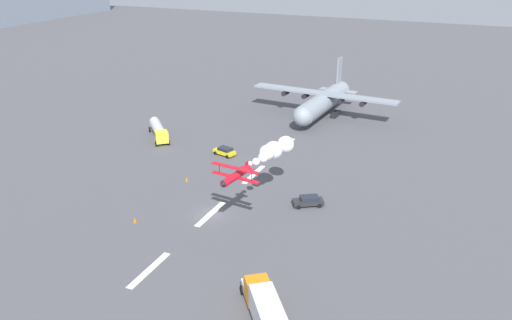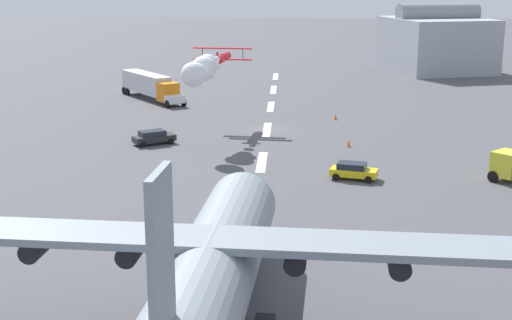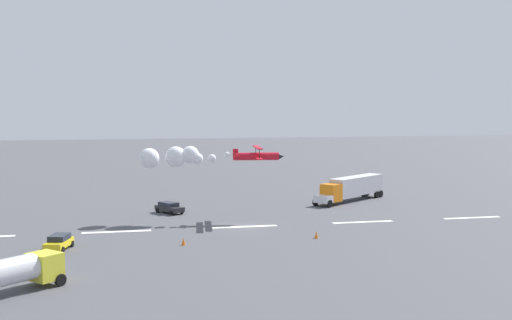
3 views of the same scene
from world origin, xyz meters
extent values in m
plane|color=#4C4C51|center=(0.00, 0.00, 0.00)|extent=(440.00, 440.00, 0.00)
cube|color=white|center=(-30.52, 0.00, 0.01)|extent=(8.00, 0.90, 0.01)
cube|color=white|center=(-15.26, 0.00, 0.01)|extent=(8.00, 0.90, 0.01)
cube|color=white|center=(0.00, 0.00, 0.01)|extent=(8.00, 0.90, 0.01)
cube|color=white|center=(15.26, 0.00, 0.01)|extent=(8.00, 0.90, 0.01)
cylinder|color=red|center=(-2.59, -5.50, 8.15)|extent=(6.01, 1.70, 1.01)
cube|color=red|center=(-2.79, -5.48, 8.00)|extent=(1.56, 7.13, 0.12)
cube|color=red|center=(-2.79, -5.48, 9.31)|extent=(1.56, 7.13, 0.12)
cylinder|color=black|center=(-3.08, -7.95, 8.66)|extent=(0.08, 0.08, 1.31)
cylinder|color=black|center=(-2.50, -3.01, 8.66)|extent=(0.08, 0.08, 1.31)
cube|color=red|center=(0.06, -5.82, 8.60)|extent=(0.71, 0.18, 1.10)
cube|color=red|center=(0.06, -5.82, 8.20)|extent=(0.83, 2.06, 0.08)
cone|color=black|center=(-5.88, -5.11, 8.15)|extent=(0.80, 0.93, 0.86)
sphere|color=white|center=(1.17, -5.76, 8.44)|extent=(0.70, 0.70, 0.70)
sphere|color=white|center=(3.16, -5.79, 7.95)|extent=(1.10, 1.10, 1.10)
sphere|color=white|center=(4.98, -6.08, 7.94)|extent=(1.45, 1.45, 1.45)
sphere|color=white|center=(5.88, -6.32, 8.43)|extent=(2.25, 2.25, 2.25)
sphere|color=white|center=(7.71, -6.55, 8.17)|extent=(2.70, 2.70, 2.70)
sphere|color=white|center=(11.06, -7.16, 8.00)|extent=(2.58, 2.58, 2.58)
cube|color=silver|center=(-14.33, -13.27, 1.10)|extent=(2.78, 2.96, 1.10)
cube|color=orange|center=(-15.93, -14.46, 1.85)|extent=(3.42, 3.44, 2.60)
cube|color=silver|center=(-21.53, -18.66, 2.30)|extent=(10.78, 8.95, 2.80)
cylinder|color=black|center=(-14.92, -12.15, 0.55)|extent=(1.09, 0.94, 1.10)
cylinder|color=black|center=(-25.48, -20.05, 0.55)|extent=(1.09, 0.94, 1.10)
cylinder|color=black|center=(-26.44, -20.77, 0.55)|extent=(1.09, 0.94, 1.10)
cylinder|color=black|center=(-13.42, -14.15, 0.55)|extent=(1.09, 0.94, 1.10)
cylinder|color=black|center=(-23.98, -22.05, 0.55)|extent=(1.09, 0.94, 1.10)
cylinder|color=black|center=(-24.94, -22.77, 0.55)|extent=(1.09, 0.94, 1.10)
cube|color=yellow|center=(21.00, 22.13, 1.60)|extent=(3.24, 3.26, 2.20)
cylinder|color=black|center=(21.37, 20.84, 0.50)|extent=(0.95, 0.91, 1.00)
cylinder|color=black|center=(19.74, 22.60, 0.50)|extent=(0.95, 0.91, 1.00)
cube|color=#262628|center=(8.16, -12.00, 0.65)|extent=(3.93, 4.79, 0.65)
cube|color=#1E232D|center=(8.27, -12.17, 1.25)|extent=(2.84, 3.18, 0.55)
cylinder|color=black|center=(6.56, -11.14, 0.32)|extent=(0.53, 0.66, 0.64)
cylinder|color=black|center=(8.24, -13.82, 0.32)|extent=(0.53, 0.66, 0.64)
cylinder|color=black|center=(8.08, -10.18, 0.32)|extent=(0.53, 0.66, 0.64)
cylinder|color=black|center=(9.76, -12.87, 0.32)|extent=(0.53, 0.66, 0.64)
cube|color=yellow|center=(21.05, 8.53, 0.65)|extent=(2.82, 4.49, 0.65)
cube|color=#1E232D|center=(21.00, 8.34, 1.25)|extent=(2.25, 2.84, 0.55)
cylinder|color=black|center=(20.56, 10.17, 0.32)|extent=(0.38, 0.68, 0.64)
cylinder|color=black|center=(19.80, 7.36, 0.32)|extent=(0.38, 0.68, 0.64)
cylinder|color=black|center=(22.30, 9.71, 0.32)|extent=(0.38, 0.68, 0.64)
cylinder|color=black|center=(21.54, 6.89, 0.32)|extent=(0.38, 0.68, 0.64)
cone|color=orange|center=(-6.46, 8.47, 0.38)|extent=(0.44, 0.44, 0.75)
cone|color=orange|center=(8.36, 9.02, 0.38)|extent=(0.44, 0.44, 0.75)
camera|label=1|loc=(-57.77, -32.88, 35.92)|focal=36.46mm
camera|label=2|loc=(84.43, 2.77, 18.04)|focal=50.99mm
camera|label=3|loc=(15.02, 76.72, 14.61)|focal=45.60mm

